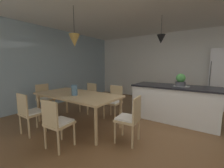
{
  "coord_description": "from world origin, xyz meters",
  "views": [
    {
      "loc": [
        0.59,
        -2.85,
        1.43
      ],
      "look_at": [
        -1.24,
        -0.17,
        1.0
      ],
      "focal_mm": 22.74,
      "sensor_mm": 36.0,
      "label": 1
    }
  ],
  "objects_px": {
    "kitchen_island": "(174,102)",
    "potted_plant_on_island": "(181,80)",
    "vase_on_dining_table": "(74,90)",
    "chair_kitchen_end": "(130,118)",
    "chair_near_right": "(57,122)",
    "chair_far_right": "(114,101)",
    "chair_near_left": "(30,112)",
    "dining_table": "(77,97)",
    "chair_far_left": "(89,96)",
    "chair_window_end": "(45,98)",
    "refrigerator": "(221,80)"
  },
  "relations": [
    {
      "from": "kitchen_island",
      "to": "potted_plant_on_island",
      "type": "xyz_separation_m",
      "value": [
        0.13,
        0.0,
        0.59
      ]
    },
    {
      "from": "kitchen_island",
      "to": "vase_on_dining_table",
      "type": "distance_m",
      "value": 2.53
    },
    {
      "from": "chair_window_end",
      "to": "kitchen_island",
      "type": "xyz_separation_m",
      "value": [
        3.21,
        1.64,
        -0.01
      ]
    },
    {
      "from": "chair_near_left",
      "to": "refrigerator",
      "type": "height_order",
      "value": "refrigerator"
    },
    {
      "from": "dining_table",
      "to": "kitchen_island",
      "type": "bearing_deg",
      "value": 42.12
    },
    {
      "from": "dining_table",
      "to": "chair_far_left",
      "type": "distance_m",
      "value": 1.01
    },
    {
      "from": "chair_kitchen_end",
      "to": "kitchen_island",
      "type": "relative_size",
      "value": 0.42
    },
    {
      "from": "dining_table",
      "to": "kitchen_island",
      "type": "xyz_separation_m",
      "value": [
        1.82,
        1.65,
        -0.23
      ]
    },
    {
      "from": "dining_table",
      "to": "chair_near_left",
      "type": "xyz_separation_m",
      "value": [
        -0.46,
        -0.87,
        -0.22
      ]
    },
    {
      "from": "dining_table",
      "to": "chair_kitchen_end",
      "type": "height_order",
      "value": "chair_kitchen_end"
    },
    {
      "from": "chair_far_right",
      "to": "potted_plant_on_island",
      "type": "xyz_separation_m",
      "value": [
        1.5,
        0.77,
        0.58
      ]
    },
    {
      "from": "chair_far_right",
      "to": "refrigerator",
      "type": "bearing_deg",
      "value": 47.09
    },
    {
      "from": "dining_table",
      "to": "chair_near_right",
      "type": "height_order",
      "value": "chair_near_right"
    },
    {
      "from": "vase_on_dining_table",
      "to": "chair_near_right",
      "type": "bearing_deg",
      "value": -61.65
    },
    {
      "from": "vase_on_dining_table",
      "to": "refrigerator",
      "type": "bearing_deg",
      "value": 52.02
    },
    {
      "from": "dining_table",
      "to": "refrigerator",
      "type": "xyz_separation_m",
      "value": [
        2.87,
        3.47,
        0.27
      ]
    },
    {
      "from": "chair_window_end",
      "to": "vase_on_dining_table",
      "type": "height_order",
      "value": "vase_on_dining_table"
    },
    {
      "from": "chair_kitchen_end",
      "to": "chair_near_right",
      "type": "bearing_deg",
      "value": -136.65
    },
    {
      "from": "chair_far_left",
      "to": "refrigerator",
      "type": "relative_size",
      "value": 0.45
    },
    {
      "from": "dining_table",
      "to": "refrigerator",
      "type": "distance_m",
      "value": 4.51
    },
    {
      "from": "chair_window_end",
      "to": "chair_near_right",
      "type": "relative_size",
      "value": 1.0
    },
    {
      "from": "dining_table",
      "to": "chair_far_right",
      "type": "height_order",
      "value": "chair_far_right"
    },
    {
      "from": "refrigerator",
      "to": "potted_plant_on_island",
      "type": "xyz_separation_m",
      "value": [
        -0.92,
        -1.82,
        0.09
      ]
    },
    {
      "from": "dining_table",
      "to": "chair_far_left",
      "type": "xyz_separation_m",
      "value": [
        -0.46,
        0.87,
        -0.22
      ]
    },
    {
      "from": "chair_kitchen_end",
      "to": "kitchen_island",
      "type": "height_order",
      "value": "kitchen_island"
    },
    {
      "from": "chair_window_end",
      "to": "potted_plant_on_island",
      "type": "relative_size",
      "value": 2.73
    },
    {
      "from": "kitchen_island",
      "to": "potted_plant_on_island",
      "type": "height_order",
      "value": "potted_plant_on_island"
    },
    {
      "from": "chair_near_right",
      "to": "potted_plant_on_island",
      "type": "distance_m",
      "value": 2.98
    },
    {
      "from": "dining_table",
      "to": "vase_on_dining_table",
      "type": "relative_size",
      "value": 8.72
    },
    {
      "from": "vase_on_dining_table",
      "to": "chair_kitchen_end",
      "type": "bearing_deg",
      "value": 5.77
    },
    {
      "from": "kitchen_island",
      "to": "refrigerator",
      "type": "xyz_separation_m",
      "value": [
        1.05,
        1.82,
        0.5
      ]
    },
    {
      "from": "chair_far_right",
      "to": "potted_plant_on_island",
      "type": "relative_size",
      "value": 2.73
    },
    {
      "from": "chair_near_right",
      "to": "kitchen_island",
      "type": "bearing_deg",
      "value": 61.67
    },
    {
      "from": "chair_far_left",
      "to": "chair_near_right",
      "type": "height_order",
      "value": "same"
    },
    {
      "from": "chair_near_right",
      "to": "dining_table",
      "type": "bearing_deg",
      "value": 117.98
    },
    {
      "from": "chair_far_left",
      "to": "chair_near_left",
      "type": "distance_m",
      "value": 1.74
    },
    {
      "from": "chair_near_left",
      "to": "vase_on_dining_table",
      "type": "distance_m",
      "value": 0.99
    },
    {
      "from": "chair_far_right",
      "to": "chair_near_left",
      "type": "xyz_separation_m",
      "value": [
        -0.92,
        -1.74,
        0.0
      ]
    },
    {
      "from": "chair_far_left",
      "to": "refrigerator",
      "type": "bearing_deg",
      "value": 37.95
    },
    {
      "from": "chair_far_right",
      "to": "refrigerator",
      "type": "xyz_separation_m",
      "value": [
        2.42,
        2.6,
        0.49
      ]
    },
    {
      "from": "chair_near_left",
      "to": "refrigerator",
      "type": "xyz_separation_m",
      "value": [
        3.33,
        4.34,
        0.49
      ]
    },
    {
      "from": "vase_on_dining_table",
      "to": "chair_near_left",
      "type": "bearing_deg",
      "value": -125.1
    },
    {
      "from": "chair_kitchen_end",
      "to": "chair_far_right",
      "type": "bearing_deg",
      "value": 137.13
    },
    {
      "from": "dining_table",
      "to": "chair_near_left",
      "type": "distance_m",
      "value": 1.01
    },
    {
      "from": "chair_kitchen_end",
      "to": "chair_near_left",
      "type": "height_order",
      "value": "same"
    },
    {
      "from": "chair_window_end",
      "to": "chair_kitchen_end",
      "type": "height_order",
      "value": "same"
    },
    {
      "from": "chair_near_right",
      "to": "vase_on_dining_table",
      "type": "height_order",
      "value": "vase_on_dining_table"
    },
    {
      "from": "chair_window_end",
      "to": "chair_near_left",
      "type": "relative_size",
      "value": 1.0
    },
    {
      "from": "refrigerator",
      "to": "potted_plant_on_island",
      "type": "distance_m",
      "value": 2.04
    },
    {
      "from": "kitchen_island",
      "to": "potted_plant_on_island",
      "type": "relative_size",
      "value": 6.44
    }
  ]
}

